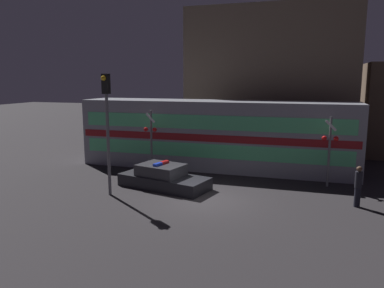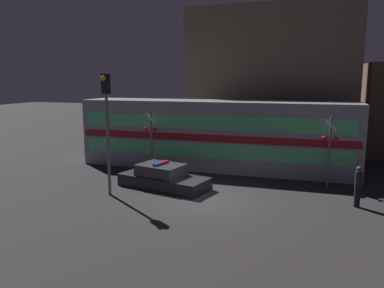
{
  "view_description": "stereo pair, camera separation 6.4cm",
  "coord_description": "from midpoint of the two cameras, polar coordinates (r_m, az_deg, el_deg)",
  "views": [
    {
      "loc": [
        4.15,
        -15.68,
        5.38
      ],
      "look_at": [
        -1.94,
        3.83,
        1.86
      ],
      "focal_mm": 35.0,
      "sensor_mm": 36.0,
      "label": 1
    },
    {
      "loc": [
        4.21,
        -15.66,
        5.38
      ],
      "look_at": [
        -1.94,
        3.83,
        1.86
      ],
      "focal_mm": 35.0,
      "sensor_mm": 36.0,
      "label": 2
    }
  ],
  "objects": [
    {
      "name": "crossing_signal_near",
      "position": [
        19.93,
        20.32,
        -0.34
      ],
      "size": [
        0.8,
        0.32,
        3.57
      ],
      "color": "slate",
      "rests_on": "ground_plane"
    },
    {
      "name": "crossing_signal_far",
      "position": [
        21.74,
        -6.18,
        1.14
      ],
      "size": [
        0.8,
        0.32,
        3.66
      ],
      "color": "slate",
      "rests_on": "ground_plane"
    },
    {
      "name": "building_left",
      "position": [
        27.64,
        11.85,
        9.14
      ],
      "size": [
        11.63,
        4.11,
        10.34
      ],
      "color": "brown",
      "rests_on": "ground_plane"
    },
    {
      "name": "pedestrian",
      "position": [
        17.47,
        24.06,
        -5.9
      ],
      "size": [
        0.3,
        0.3,
        1.78
      ],
      "color": "black",
      "rests_on": "ground_plane"
    },
    {
      "name": "traffic_light_corner",
      "position": [
        17.57,
        -12.75,
        4.27
      ],
      "size": [
        0.3,
        0.46,
        5.64
      ],
      "color": "slate",
      "rests_on": "ground_plane"
    },
    {
      "name": "ground_plane",
      "position": [
        17.09,
        2.48,
        -8.59
      ],
      "size": [
        120.0,
        120.0,
        0.0
      ],
      "primitive_type": "plane",
      "color": "#262326"
    },
    {
      "name": "police_car",
      "position": [
        19.0,
        -4.31,
        -5.22
      ],
      "size": [
        4.87,
        2.92,
        1.29
      ],
      "rotation": [
        0.0,
        0.0,
        -0.24
      ],
      "color": "black",
      "rests_on": "ground_plane"
    },
    {
      "name": "train",
      "position": [
        22.87,
        3.6,
        1.42
      ],
      "size": [
        16.56,
        2.96,
        4.13
      ],
      "color": "gray",
      "rests_on": "ground_plane"
    }
  ]
}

